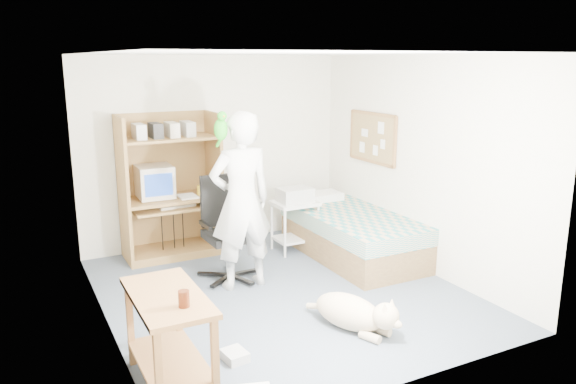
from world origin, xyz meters
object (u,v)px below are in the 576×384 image
object	(u,v)px
side_desk	(169,326)
office_chair	(227,243)
bed	(352,234)
person	(241,201)
dog	(354,312)
computer_hutch	(170,192)
printer_cart	(295,218)

from	to	relation	value
side_desk	office_chair	bearing A→B (deg)	57.45
bed	side_desk	size ratio (longest dim) A/B	2.02
person	dog	xyz separation A→B (m)	(0.51, -1.43, -0.79)
office_chair	bed	bearing A→B (deg)	-2.77
person	dog	distance (m)	1.72
computer_hutch	office_chair	xyz separation A→B (m)	(0.34, -1.07, -0.41)
person	computer_hutch	bearing A→B (deg)	-75.19
office_chair	dog	xyz separation A→B (m)	(0.57, -1.75, -0.24)
dog	computer_hutch	bearing A→B (deg)	85.90
bed	dog	bearing A→B (deg)	-122.83
computer_hutch	person	size ratio (longest dim) A/B	0.93
bed	person	world-z (taller)	person
dog	side_desk	bearing A→B (deg)	162.01
bed	person	size ratio (longest dim) A/B	1.05
person	printer_cart	size ratio (longest dim) A/B	2.93
computer_hutch	bed	distance (m)	2.35
bed	printer_cart	bearing A→B (deg)	136.43
computer_hutch	bed	world-z (taller)	computer_hutch
dog	bed	bearing A→B (deg)	35.23
dog	printer_cart	xyz separation A→B (m)	(0.55, 2.21, 0.27)
side_desk	printer_cart	world-z (taller)	side_desk
office_chair	printer_cart	xyz separation A→B (m)	(1.12, 0.47, 0.02)
office_chair	person	xyz separation A→B (m)	(0.05, -0.31, 0.55)
office_chair	person	size ratio (longest dim) A/B	0.60
dog	printer_cart	bearing A→B (deg)	54.06
computer_hutch	office_chair	world-z (taller)	computer_hutch
computer_hutch	person	xyz separation A→B (m)	(0.39, -1.38, 0.14)
side_desk	office_chair	size ratio (longest dim) A/B	0.86
dog	printer_cart	size ratio (longest dim) A/B	1.52
side_desk	dog	bearing A→B (deg)	3.95
person	printer_cart	world-z (taller)	person
computer_hutch	printer_cart	distance (m)	1.62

